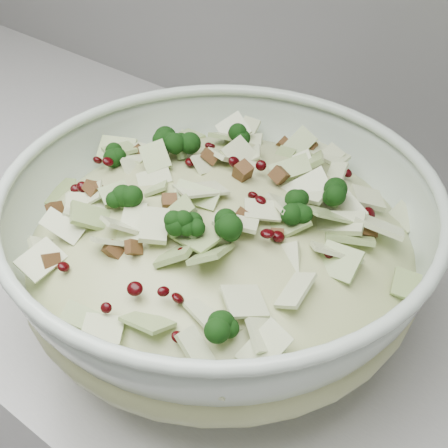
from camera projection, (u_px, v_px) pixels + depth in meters
name	position (u px, v px, depth m)	size (l,w,h in m)	color
mixing_bowl	(221.00, 252.00, 0.62)	(0.55, 0.55, 0.17)	beige
salad	(221.00, 231.00, 0.60)	(0.52, 0.52, 0.17)	#AEB47B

